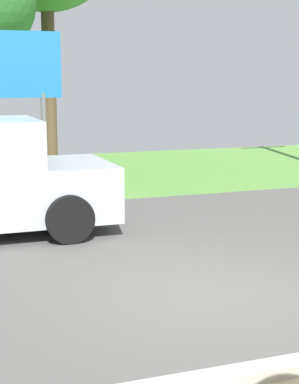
{
  "coord_description": "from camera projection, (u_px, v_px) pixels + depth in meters",
  "views": [
    {
      "loc": [
        -3.17,
        -6.42,
        2.55
      ],
      "look_at": [
        -0.47,
        1.0,
        1.1
      ],
      "focal_mm": 58.94,
      "sensor_mm": 36.0,
      "label": 1
    }
  ],
  "objects": [
    {
      "name": "roadside_billboard",
      "position": [
        0.0,
        77.0,
        13.25
      ],
      "size": [
        2.6,
        0.12,
        3.5
      ],
      "color": "slate",
      "rests_on": "ground_plane"
    },
    {
      "name": "ground_plane",
      "position": [
        135.0,
        240.0,
        10.19
      ],
      "size": [
        40.0,
        22.0,
        0.2
      ],
      "color": "#565451"
    }
  ]
}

